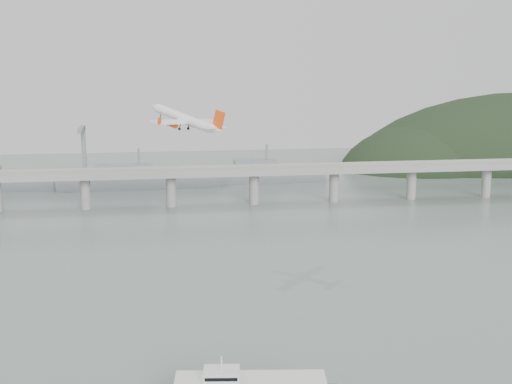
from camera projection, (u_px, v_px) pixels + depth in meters
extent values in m
plane|color=slate|center=(281.00, 334.00, 219.88)|extent=(900.00, 900.00, 0.00)
cube|color=gray|center=(221.00, 172.00, 410.25)|extent=(800.00, 22.00, 2.20)
cube|color=gray|center=(223.00, 172.00, 399.67)|extent=(800.00, 0.60, 1.80)
cube|color=gray|center=(219.00, 166.00, 420.06)|extent=(800.00, 0.60, 1.80)
cylinder|color=gray|center=(85.00, 193.00, 400.87)|extent=(6.00, 6.00, 21.00)
cylinder|color=gray|center=(171.00, 191.00, 407.99)|extent=(6.00, 6.00, 21.00)
cylinder|color=gray|center=(254.00, 189.00, 415.11)|extent=(6.00, 6.00, 21.00)
cylinder|color=gray|center=(334.00, 186.00, 422.24)|extent=(6.00, 6.00, 21.00)
cylinder|color=gray|center=(411.00, 184.00, 429.36)|extent=(6.00, 6.00, 21.00)
cylinder|color=gray|center=(486.00, 182.00, 436.49)|extent=(6.00, 6.00, 21.00)
ellipsoid|color=black|center=(421.00, 182.00, 557.85)|extent=(140.00, 110.00, 96.00)
cube|color=slate|center=(140.00, 182.00, 469.31)|extent=(110.55, 21.43, 8.00)
cube|color=slate|center=(123.00, 171.00, 466.21)|extent=(39.01, 16.73, 8.00)
cylinder|color=slate|center=(139.00, 159.00, 466.25)|extent=(1.60, 1.60, 14.00)
cube|color=slate|center=(267.00, 176.00, 491.85)|extent=(85.00, 13.60, 8.00)
cube|color=slate|center=(255.00, 165.00, 489.10)|extent=(29.75, 11.90, 8.00)
cylinder|color=slate|center=(267.00, 154.00, 488.78)|extent=(1.60, 1.60, 14.00)
cube|color=slate|center=(84.00, 153.00, 494.53)|extent=(3.00, 3.00, 40.00)
cube|color=slate|center=(81.00, 130.00, 481.37)|extent=(3.00, 28.00, 3.00)
cube|color=black|center=(250.00, 374.00, 176.60)|extent=(34.17, 4.55, 0.91)
cube|color=black|center=(250.00, 382.00, 177.01)|extent=(34.17, 4.55, 0.91)
cube|color=silver|center=(222.00, 374.00, 171.55)|extent=(9.80, 7.45, 2.36)
cube|color=black|center=(221.00, 380.00, 168.39)|extent=(8.10, 1.15, 0.91)
cylinder|color=silver|center=(221.00, 363.00, 170.99)|extent=(0.51, 0.51, 3.62)
cylinder|color=white|center=(184.00, 118.00, 283.09)|extent=(23.25, 24.55, 10.99)
cone|color=white|center=(155.00, 107.00, 291.80)|extent=(6.30, 6.31, 4.81)
cone|color=white|center=(216.00, 130.00, 273.97)|extent=(7.12, 6.94, 5.07)
cube|color=white|center=(185.00, 122.00, 282.85)|extent=(28.69, 30.07, 3.50)
cube|color=white|center=(215.00, 127.00, 274.30)|extent=(11.23, 11.67, 1.74)
cube|color=#EE4710|center=(219.00, 120.00, 272.76)|extent=(5.07, 4.42, 7.91)
cylinder|color=#EE4710|center=(191.00, 124.00, 288.87)|extent=(5.19, 5.28, 3.50)
cylinder|color=black|center=(187.00, 122.00, 290.01)|extent=(2.40, 2.28, 2.48)
cube|color=white|center=(191.00, 121.00, 288.57)|extent=(2.32, 2.16, 1.90)
cylinder|color=#EE4710|center=(172.00, 124.00, 279.31)|extent=(5.19, 5.28, 3.50)
cylinder|color=black|center=(168.00, 123.00, 280.45)|extent=(2.40, 2.28, 2.48)
cube|color=white|center=(173.00, 122.00, 279.01)|extent=(2.32, 2.16, 1.90)
cylinder|color=black|center=(189.00, 126.00, 285.65)|extent=(1.07, 0.87, 2.60)
cylinder|color=black|center=(188.00, 129.00, 285.99)|extent=(1.36, 1.26, 1.44)
cylinder|color=black|center=(180.00, 126.00, 281.13)|extent=(1.07, 0.87, 2.60)
cylinder|color=black|center=(179.00, 129.00, 281.46)|extent=(1.36, 1.26, 1.44)
cylinder|color=black|center=(160.00, 116.00, 290.47)|extent=(1.07, 0.87, 2.60)
cylinder|color=black|center=(160.00, 119.00, 290.80)|extent=(1.36, 1.26, 1.44)
cube|color=#EE4710|center=(217.00, 119.00, 296.18)|extent=(1.88, 1.64, 2.91)
cube|color=#EE4710|center=(159.00, 121.00, 266.62)|extent=(1.88, 1.64, 2.91)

